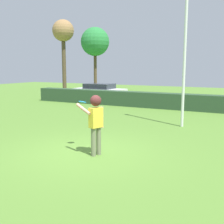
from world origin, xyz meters
TOP-DOWN VIEW (x-y plane):
  - ground_plane at (0.00, 0.00)m, footprint 60.00×60.00m
  - person at (0.45, -0.09)m, footprint 0.81×0.54m
  - frisbee at (-0.29, 0.34)m, footprint 0.24×0.23m
  - lamppost at (1.67, 5.14)m, footprint 0.24×0.24m
  - hedge_row at (0.00, 10.04)m, footprint 20.62×0.90m
  - parked_car_white at (-6.85, 12.60)m, footprint 4.22×1.85m
  - maple_tree at (-10.80, 18.50)m, footprint 2.91×2.91m
  - oak_tree at (-14.21, 17.70)m, footprint 2.26×2.26m

SIDE VIEW (x-z plane):
  - ground_plane at x=0.00m, z-range 0.00..0.00m
  - hedge_row at x=0.00m, z-range 0.00..0.96m
  - parked_car_white at x=-6.85m, z-range 0.06..1.31m
  - person at x=0.45m, z-range 0.23..2.01m
  - frisbee at x=-0.29m, z-range 1.45..1.54m
  - lamppost at x=1.67m, z-range 0.32..7.37m
  - maple_tree at x=-10.80m, z-range 1.78..8.36m
  - oak_tree at x=-14.21m, z-range 2.33..9.79m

